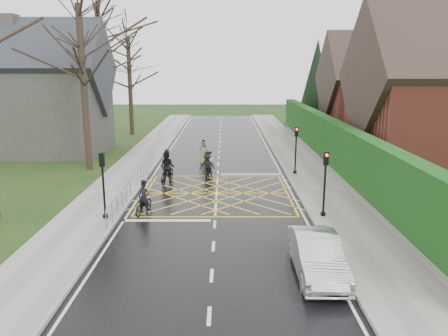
{
  "coord_description": "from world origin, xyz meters",
  "views": [
    {
      "loc": [
        0.43,
        -23.75,
        7.0
      ],
      "look_at": [
        0.42,
        0.76,
        1.3
      ],
      "focal_mm": 35.0,
      "sensor_mm": 36.0,
      "label": 1
    }
  ],
  "objects_px": {
    "cyclist_mid": "(207,168)",
    "cyclist_lead": "(204,154)",
    "cyclist_back": "(167,170)",
    "cyclist_rear": "(144,203)",
    "car": "(317,255)",
    "cyclist_front": "(210,167)"
  },
  "relations": [
    {
      "from": "cyclist_mid",
      "to": "cyclist_lead",
      "type": "relative_size",
      "value": 0.94
    },
    {
      "from": "cyclist_back",
      "to": "cyclist_front",
      "type": "bearing_deg",
      "value": 48.02
    },
    {
      "from": "cyclist_mid",
      "to": "cyclist_lead",
      "type": "height_order",
      "value": "cyclist_lead"
    },
    {
      "from": "cyclist_rear",
      "to": "cyclist_mid",
      "type": "height_order",
      "value": "cyclist_mid"
    },
    {
      "from": "cyclist_mid",
      "to": "car",
      "type": "bearing_deg",
      "value": -72.79
    },
    {
      "from": "cyclist_lead",
      "to": "car",
      "type": "height_order",
      "value": "cyclist_lead"
    },
    {
      "from": "cyclist_front",
      "to": "cyclist_lead",
      "type": "xyz_separation_m",
      "value": [
        -0.62,
        4.08,
        0.0
      ]
    },
    {
      "from": "cyclist_front",
      "to": "car",
      "type": "bearing_deg",
      "value": -82.86
    },
    {
      "from": "cyclist_back",
      "to": "car",
      "type": "height_order",
      "value": "cyclist_back"
    },
    {
      "from": "cyclist_front",
      "to": "car",
      "type": "distance_m",
      "value": 14.66
    },
    {
      "from": "cyclist_lead",
      "to": "car",
      "type": "relative_size",
      "value": 0.43
    },
    {
      "from": "cyclist_rear",
      "to": "car",
      "type": "bearing_deg",
      "value": -27.42
    },
    {
      "from": "cyclist_back",
      "to": "cyclist_rear",
      "type": "bearing_deg",
      "value": -80.52
    },
    {
      "from": "cyclist_front",
      "to": "cyclist_lead",
      "type": "relative_size",
      "value": 0.91
    },
    {
      "from": "cyclist_back",
      "to": "cyclist_front",
      "type": "height_order",
      "value": "cyclist_back"
    },
    {
      "from": "cyclist_rear",
      "to": "cyclist_mid",
      "type": "xyz_separation_m",
      "value": [
        2.82,
        7.23,
        0.07
      ]
    },
    {
      "from": "cyclist_lead",
      "to": "cyclist_back",
      "type": "bearing_deg",
      "value": -101.2
    },
    {
      "from": "cyclist_mid",
      "to": "car",
      "type": "relative_size",
      "value": 0.41
    },
    {
      "from": "car",
      "to": "cyclist_lead",
      "type": "bearing_deg",
      "value": 104.81
    },
    {
      "from": "cyclist_mid",
      "to": "car",
      "type": "xyz_separation_m",
      "value": [
        4.29,
        -13.68,
        0.09
      ]
    },
    {
      "from": "cyclist_back",
      "to": "car",
      "type": "relative_size",
      "value": 0.51
    },
    {
      "from": "cyclist_rear",
      "to": "cyclist_mid",
      "type": "distance_m",
      "value": 7.76
    }
  ]
}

